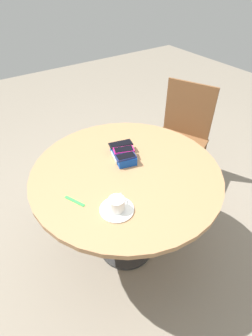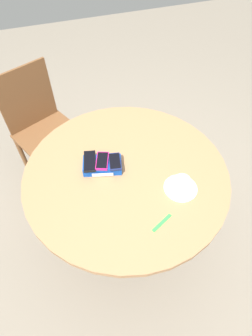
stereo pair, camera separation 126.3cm
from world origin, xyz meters
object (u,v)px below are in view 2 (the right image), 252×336
phone_navy (115,161)px  lanyard_strap (162,223)px  phone_black (90,161)px  phone_magenta (102,161)px  coffee_cup (181,183)px  chair_near_window (43,127)px  saucer (180,188)px  phone_box (102,165)px  round_table (126,181)px

phone_navy → lanyard_strap: (0.10, -0.38, -0.06)m
phone_black → phone_magenta: phone_magenta is taller
coffee_cup → chair_near_window: size_ratio=0.11×
saucer → lanyard_strap: 0.22m
phone_navy → lanyard_strap: size_ratio=1.04×
phone_box → saucer: phone_box is taller
phone_magenta → saucer: (0.33, -0.26, -0.05)m
round_table → phone_navy: phone_navy is taller
phone_box → phone_navy: (0.06, -0.02, 0.03)m
chair_near_window → coffee_cup: bearing=-60.0°
chair_near_window → phone_navy: bearing=-67.5°
phone_black → chair_near_window: (-0.21, 0.76, -0.34)m
phone_magenta → phone_navy: 0.07m
phone_navy → coffee_cup: 0.36m
coffee_cup → phone_black: bearing=144.1°
round_table → phone_magenta: (-0.11, 0.06, 0.15)m
phone_black → lanyard_strap: size_ratio=1.26×
phone_magenta → phone_navy: (0.06, -0.03, -0.00)m
phone_navy → lanyard_strap: bearing=-75.2°
phone_navy → coffee_cup: size_ratio=1.29×
phone_magenta → coffee_cup: (0.33, -0.26, -0.01)m
coffee_cup → phone_magenta: bearing=141.4°
lanyard_strap → chair_near_window: chair_near_window is taller
phone_magenta → round_table: bearing=-28.2°
phone_black → saucer: (0.39, -0.28, -0.05)m
round_table → coffee_cup: 0.33m
round_table → saucer: size_ratio=6.50×
phone_black → phone_magenta: bearing=-18.0°
saucer → chair_near_window: (-0.60, 1.04, -0.29)m
phone_navy → phone_black: bearing=159.1°
round_table → phone_black: 0.25m
chair_near_window → round_table: bearing=-65.4°
lanyard_strap → phone_box: bearing=112.0°
coffee_cup → lanyard_strap: coffee_cup is taller
phone_box → phone_magenta: (0.00, 0.00, 0.03)m
coffee_cup → lanyard_strap: size_ratio=0.81×
saucer → coffee_cup: size_ratio=1.71×
chair_near_window → saucer: bearing=-60.0°
phone_magenta → saucer: size_ratio=0.81×
phone_magenta → chair_near_window: size_ratio=0.15×
lanyard_strap → phone_black: bearing=117.6°
phone_navy → coffee_cup: bearing=-41.3°
phone_black → phone_navy: size_ratio=1.22×
phone_black → phone_magenta: (0.06, -0.02, 0.00)m
round_table → lanyard_strap: 0.37m
round_table → phone_navy: 0.16m
phone_navy → coffee_cup: coffee_cup is taller
phone_box → phone_magenta: bearing=57.3°
phone_box → phone_navy: size_ratio=1.77×
phone_box → saucer: (0.33, -0.26, -0.02)m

